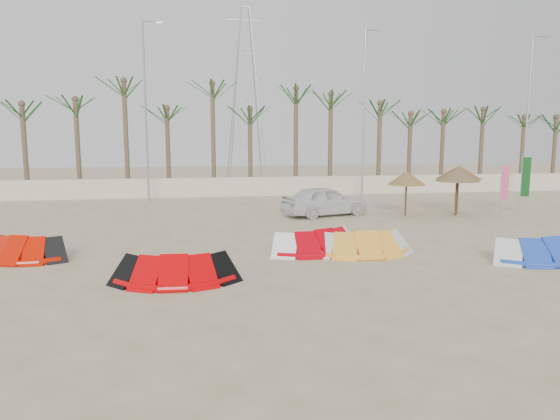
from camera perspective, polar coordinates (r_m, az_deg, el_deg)
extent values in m
plane|color=beige|center=(13.11, 4.46, -9.35)|extent=(120.00, 120.00, 0.00)
cube|color=beige|center=(34.41, -4.48, 2.67)|extent=(60.00, 0.30, 1.30)
cylinder|color=brown|center=(37.25, -26.87, 6.24)|extent=(0.32, 0.32, 6.50)
ellipsoid|color=#194719|center=(37.34, -27.20, 11.23)|extent=(4.00, 4.00, 2.40)
cylinder|color=brown|center=(35.63, -11.22, 6.92)|extent=(0.32, 0.32, 6.50)
ellipsoid|color=#194719|center=(35.72, -11.36, 12.13)|extent=(4.00, 4.00, 2.40)
cylinder|color=brown|center=(36.76, 4.68, 7.08)|extent=(0.32, 0.32, 6.50)
ellipsoid|color=#194719|center=(36.84, 4.74, 12.14)|extent=(4.00, 4.00, 2.40)
cylinder|color=brown|center=(40.41, 18.66, 6.78)|extent=(0.32, 0.32, 6.50)
ellipsoid|color=#194719|center=(40.48, 18.87, 11.38)|extent=(4.00, 4.00, 2.40)
cylinder|color=brown|center=(44.75, 27.78, 6.36)|extent=(0.32, 0.32, 6.50)
ellipsoid|color=#194719|center=(44.81, 28.06, 10.51)|extent=(4.00, 4.00, 2.40)
cylinder|color=#A5A8AD|center=(32.28, -15.10, 10.67)|extent=(0.14, 0.14, 11.00)
cylinder|color=#A5A8AD|center=(32.95, -14.55, 20.13)|extent=(1.00, 0.08, 0.08)
cube|color=#A5A8AD|center=(32.90, -13.62, 20.08)|extent=(0.35, 0.14, 0.10)
cylinder|color=#A5A8AD|center=(34.01, 9.54, 10.70)|extent=(0.14, 0.14, 11.00)
cylinder|color=#A5A8AD|center=(34.84, 10.59, 19.57)|extent=(1.00, 0.08, 0.08)
cube|color=#A5A8AD|center=(35.00, 11.40, 19.41)|extent=(0.35, 0.14, 0.10)
cylinder|color=#A5A8AD|center=(39.58, 26.43, 9.60)|extent=(0.14, 0.14, 11.00)
cylinder|color=#A5A8AD|center=(40.44, 27.53, 17.20)|extent=(1.00, 0.08, 0.08)
cube|color=#A5A8AD|center=(40.73, 28.12, 17.02)|extent=(0.35, 0.14, 0.10)
cylinder|color=red|center=(18.24, -27.36, -4.91)|extent=(2.54, 0.96, 0.20)
cube|color=black|center=(17.98, -23.75, -4.37)|extent=(0.90, 1.23, 0.40)
cylinder|color=#D10003|center=(14.11, -11.86, -7.80)|extent=(3.11, 0.35, 0.20)
cube|color=black|center=(14.29, -17.50, -7.18)|extent=(0.65, 1.13, 0.40)
cube|color=black|center=(14.17, -6.17, -6.96)|extent=(0.65, 1.13, 0.40)
cylinder|color=#C0000B|center=(17.55, 4.47, -4.49)|extent=(3.16, 1.45, 0.20)
cube|color=white|center=(17.32, -0.44, -4.13)|extent=(0.97, 1.25, 0.40)
cube|color=white|center=(18.03, 9.04, -3.73)|extent=(0.97, 1.25, 0.40)
cylinder|color=#FFAE30|center=(17.35, 9.36, -4.72)|extent=(3.23, 0.29, 0.20)
cube|color=silver|center=(17.00, 4.61, -4.39)|extent=(0.63, 1.12, 0.40)
cube|color=silver|center=(17.93, 13.67, -3.94)|extent=(0.63, 1.12, 0.40)
cylinder|color=blue|center=(18.34, 27.91, -4.88)|extent=(3.32, 0.64, 0.20)
cube|color=silver|center=(17.53, 23.85, -4.69)|extent=(0.74, 1.17, 0.40)
cylinder|color=#4C331E|center=(26.36, 14.20, 1.74)|extent=(0.10, 0.10, 2.20)
cone|color=olive|center=(26.28, 14.26, 3.58)|extent=(1.94, 1.94, 0.70)
cylinder|color=#4C331E|center=(27.17, 19.50, 1.88)|extent=(0.10, 0.10, 2.36)
cone|color=brown|center=(27.09, 19.59, 3.84)|extent=(2.20, 2.20, 0.70)
cylinder|color=#4C331E|center=(27.68, 19.64, 2.07)|extent=(0.10, 0.10, 2.44)
cone|color=brown|center=(27.60, 19.74, 4.07)|extent=(2.35, 2.35, 0.70)
cylinder|color=#A5A8AD|center=(28.55, 23.90, 2.23)|extent=(0.04, 0.04, 2.66)
cube|color=#D44B75|center=(28.64, 24.30, 2.87)|extent=(0.42, 0.05, 1.73)
cylinder|color=#A5A8AD|center=(28.98, 25.82, 2.68)|extent=(0.04, 0.04, 3.15)
cube|color=#0C4215|center=(29.08, 26.22, 3.42)|extent=(0.40, 0.17, 2.05)
imported|color=silver|center=(25.70, 5.16, 1.06)|extent=(4.85, 3.09, 1.54)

